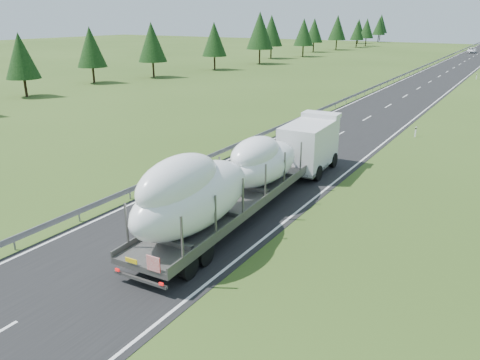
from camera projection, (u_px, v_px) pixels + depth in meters
The scene contains 6 objects.
ground at pixel (151, 244), 23.73m from camera, with size 400.00×400.00×0.00m, color #304918.
road_surface at pixel (455, 67), 104.07m from camera, with size 10.00×400.00×0.02m, color black.
guardrail at pixel (430, 64), 106.44m from camera, with size 0.10×400.00×0.76m.
tree_line_left at pixel (267, 33), 118.35m from camera, with size 13.53×241.82×11.89m.
boat_truck at pixel (246, 171), 26.66m from camera, with size 3.90×21.65×5.07m.
distant_van at pixel (472, 50), 144.21m from camera, with size 2.52×5.46×1.52m, color white.
Camera 1 is at (15.01, -15.77, 10.97)m, focal length 35.00 mm.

